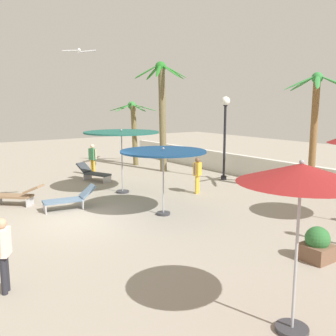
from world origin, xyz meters
TOP-DOWN VIEW (x-y plane):
  - ground_plane at (0.00, 0.00)m, footprint 56.00×56.00m
  - boundary_wall at (0.00, 9.99)m, footprint 25.20×0.30m
  - patio_umbrella_0 at (1.02, 2.58)m, footprint 2.91×2.91m
  - patio_umbrella_1 at (-2.70, 3.01)m, footprint 3.14×3.14m
  - patio_umbrella_3 at (7.91, 0.47)m, footprint 2.04×2.04m
  - palm_tree_0 at (-6.12, 7.41)m, footprint 3.00×2.99m
  - palm_tree_1 at (-8.99, 7.24)m, footprint 3.01×2.98m
  - palm_tree_2 at (2.12, 9.36)m, footprint 2.91×2.67m
  - lamp_post_0 at (-2.25, 8.51)m, footprint 0.44×0.44m
  - lounge_chair_0 at (-3.11, -1.16)m, footprint 1.66×1.72m
  - lounge_chair_1 at (-1.47, 0.20)m, footprint 0.80×1.94m
  - lounge_chair_2 at (-5.80, 3.07)m, footprint 1.95×1.21m
  - guest_0 at (-0.72, 5.53)m, footprint 0.38×0.51m
  - guest_1 at (-7.08, 3.63)m, footprint 0.54×0.34m
  - guest_2 at (3.69, -3.15)m, footprint 0.50×0.39m
  - seagull_0 at (-0.32, 0.28)m, footprint 0.52×1.02m
  - planter at (6.38, 3.45)m, footprint 0.70×0.70m

SIDE VIEW (x-z plane):
  - ground_plane at x=0.00m, z-range 0.00..0.00m
  - planter at x=6.38m, z-range -0.04..0.81m
  - lounge_chair_1 at x=-1.47m, z-range -0.03..0.81m
  - lounge_chair_2 at x=-5.80m, z-range -0.03..0.81m
  - lounge_chair_0 at x=-3.11m, z-range 0.00..0.81m
  - boundary_wall at x=0.00m, z-range 0.00..1.09m
  - guest_0 at x=-0.72m, z-range 0.15..1.70m
  - guest_2 at x=3.69m, z-range 0.16..1.73m
  - guest_1 at x=-7.08m, z-range 0.18..1.84m
  - patio_umbrella_0 at x=1.02m, z-range 0.95..3.28m
  - patio_umbrella_1 at x=-2.70m, z-range 1.12..3.84m
  - palm_tree_1 at x=-8.99m, z-range 0.55..4.45m
  - patio_umbrella_3 at x=7.91m, z-range 1.20..4.13m
  - lamp_post_0 at x=-2.25m, z-range 0.76..4.87m
  - palm_tree_2 at x=2.12m, z-range 0.67..5.70m
  - palm_tree_0 at x=-6.12m, z-range 0.72..6.75m
  - seagull_0 at x=-0.32m, z-range 5.35..5.49m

